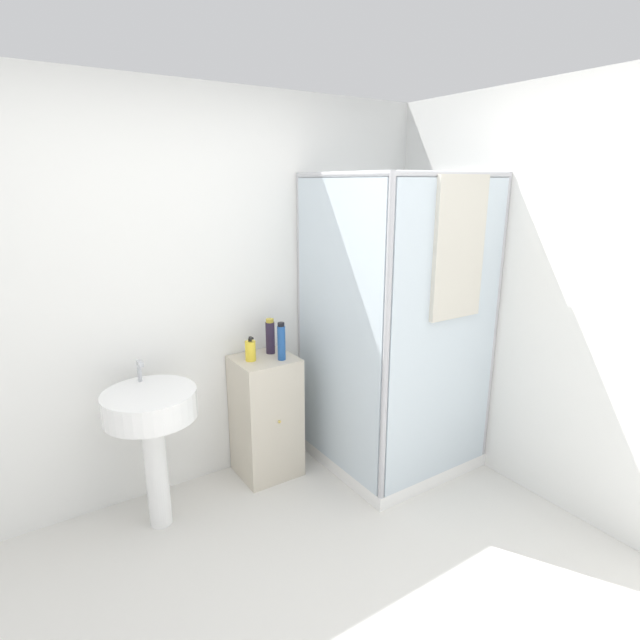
{
  "coord_description": "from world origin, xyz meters",
  "views": [
    {
      "loc": [
        -1.03,
        -1.28,
        1.94
      ],
      "look_at": [
        0.53,
        1.09,
        1.15
      ],
      "focal_mm": 28.0,
      "sensor_mm": 36.0,
      "label": 1
    }
  ],
  "objects_px": {
    "soap_dispenser": "(250,351)",
    "shampoo_bottle_blue": "(281,342)",
    "sink": "(151,420)",
    "shampoo_bottle_tall_black": "(270,336)"
  },
  "relations": [
    {
      "from": "sink",
      "to": "shampoo_bottle_blue",
      "type": "height_order",
      "value": "shampoo_bottle_blue"
    },
    {
      "from": "sink",
      "to": "shampoo_bottle_blue",
      "type": "bearing_deg",
      "value": 3.68
    },
    {
      "from": "sink",
      "to": "shampoo_bottle_blue",
      "type": "relative_size",
      "value": 3.9
    },
    {
      "from": "soap_dispenser",
      "to": "shampoo_bottle_blue",
      "type": "distance_m",
      "value": 0.21
    },
    {
      "from": "shampoo_bottle_blue",
      "to": "shampoo_bottle_tall_black",
      "type": "bearing_deg",
      "value": 90.26
    },
    {
      "from": "soap_dispenser",
      "to": "shampoo_bottle_tall_black",
      "type": "relative_size",
      "value": 0.68
    },
    {
      "from": "sink",
      "to": "shampoo_bottle_tall_black",
      "type": "distance_m",
      "value": 0.93
    },
    {
      "from": "shampoo_bottle_blue",
      "to": "sink",
      "type": "bearing_deg",
      "value": -176.32
    },
    {
      "from": "sink",
      "to": "soap_dispenser",
      "type": "distance_m",
      "value": 0.74
    },
    {
      "from": "soap_dispenser",
      "to": "shampoo_bottle_blue",
      "type": "height_order",
      "value": "shampoo_bottle_blue"
    }
  ]
}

